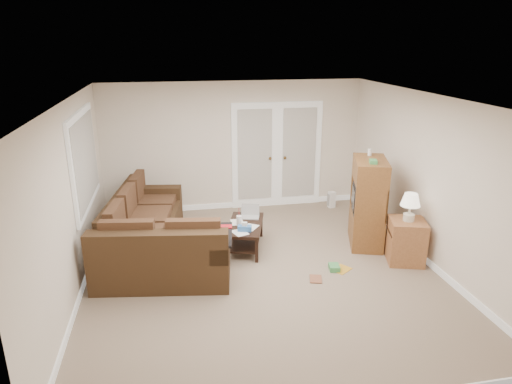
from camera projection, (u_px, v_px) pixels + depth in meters
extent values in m
plane|color=gray|center=(262.00, 271.00, 6.68)|extent=(5.50, 5.50, 0.00)
cube|color=white|center=(263.00, 99.00, 5.89)|extent=(5.00, 5.50, 0.02)
cube|color=silver|center=(72.00, 202.00, 5.84)|extent=(0.02, 5.50, 2.50)
cube|color=silver|center=(428.00, 181.00, 6.73)|extent=(0.02, 5.50, 2.50)
cube|color=silver|center=(234.00, 147.00, 8.84)|extent=(5.00, 0.02, 2.50)
cube|color=silver|center=(330.00, 295.00, 3.72)|extent=(5.00, 0.02, 2.50)
cube|color=white|center=(255.00, 157.00, 8.96)|extent=(0.90, 0.04, 2.13)
cube|color=white|center=(299.00, 155.00, 9.12)|extent=(0.90, 0.04, 2.13)
cube|color=silver|center=(255.00, 155.00, 8.92)|extent=(0.68, 0.02, 1.80)
cube|color=silver|center=(299.00, 153.00, 9.08)|extent=(0.68, 0.02, 1.80)
cube|color=white|center=(84.00, 160.00, 6.68)|extent=(0.04, 1.92, 1.42)
cube|color=silver|center=(86.00, 160.00, 6.68)|extent=(0.02, 1.74, 1.24)
cube|color=#3E2A17|center=(146.00, 232.00, 7.50)|extent=(1.27, 2.48, 0.43)
cube|color=#3E2A17|center=(123.00, 208.00, 7.35)|extent=(0.60, 2.38, 0.44)
cube|color=#3E2A17|center=(156.00, 193.00, 8.40)|extent=(0.95, 0.38, 0.23)
cube|color=#523420|center=(150.00, 216.00, 7.42)|extent=(0.95, 2.33, 0.12)
cube|color=#3E2A17|center=(164.00, 265.00, 6.40)|extent=(1.97, 1.19, 0.43)
cube|color=#3E2A17|center=(157.00, 248.00, 5.94)|extent=(1.87, 0.52, 0.44)
cube|color=#3E2A17|center=(220.00, 243.00, 6.32)|extent=(0.38, 0.95, 0.23)
cube|color=#523420|center=(163.00, 245.00, 6.39)|extent=(1.82, 0.87, 0.12)
cube|color=black|center=(220.00, 235.00, 6.28)|extent=(0.45, 0.86, 0.03)
cube|color=#B4131C|center=(220.00, 227.00, 6.49)|extent=(0.34, 0.17, 0.02)
cube|color=black|center=(245.00, 225.00, 7.31)|extent=(0.78, 1.14, 0.05)
cube|color=black|center=(245.00, 240.00, 7.39)|extent=(0.68, 1.05, 0.03)
cylinder|color=white|center=(239.00, 220.00, 7.24)|extent=(0.09, 0.09, 0.15)
cylinder|color=#B4131C|center=(239.00, 212.00, 7.19)|extent=(0.01, 0.01, 0.13)
cube|color=#3569AE|center=(245.00, 228.00, 7.01)|extent=(0.23, 0.16, 0.09)
cube|color=white|center=(245.00, 226.00, 7.21)|extent=(0.48, 0.64, 0.00)
cube|color=brown|center=(366.00, 228.00, 7.53)|extent=(0.74, 1.00, 0.54)
cube|color=brown|center=(370.00, 171.00, 7.22)|extent=(0.74, 1.00, 0.36)
cube|color=black|center=(367.00, 200.00, 7.38)|extent=(0.57, 0.64, 0.45)
cube|color=black|center=(353.00, 198.00, 7.40)|extent=(0.15, 0.45, 0.36)
cube|color=#45974F|center=(373.00, 162.00, 6.94)|extent=(0.15, 0.19, 0.05)
cylinder|color=white|center=(370.00, 152.00, 7.40)|extent=(0.06, 0.06, 0.11)
cube|color=#A2663B|center=(406.00, 241.00, 6.88)|extent=(0.64, 0.64, 0.67)
cylinder|color=beige|center=(409.00, 217.00, 6.76)|extent=(0.17, 0.17, 0.10)
cylinder|color=beige|center=(410.00, 210.00, 6.72)|extent=(0.03, 0.03, 0.14)
cone|color=white|center=(411.00, 200.00, 6.67)|extent=(0.29, 0.29, 0.19)
cube|color=white|center=(332.00, 200.00, 9.17)|extent=(0.15, 0.13, 0.33)
cube|color=gold|center=(341.00, 269.00, 6.74)|extent=(0.35, 0.34, 0.01)
cube|color=#45974F|center=(334.00, 267.00, 6.72)|extent=(0.18, 0.22, 0.08)
imported|color=brown|center=(310.00, 279.00, 6.46)|extent=(0.23, 0.27, 0.02)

